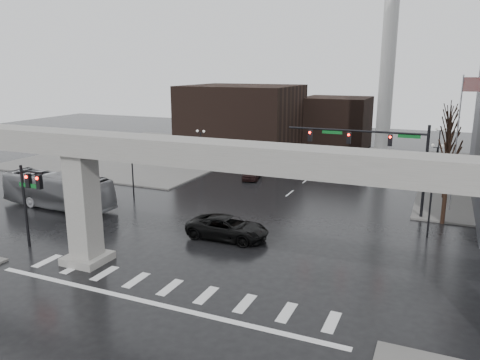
# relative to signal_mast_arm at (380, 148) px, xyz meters

# --- Properties ---
(ground) EXTENTS (160.00, 160.00, 0.00)m
(ground) POSITION_rel_signal_mast_arm_xyz_m (-8.99, -18.80, -5.83)
(ground) COLOR black
(ground) RESTS_ON ground
(sidewalk_nw) EXTENTS (28.00, 36.00, 0.15)m
(sidewalk_nw) POSITION_rel_signal_mast_arm_xyz_m (-34.99, 17.20, -5.75)
(sidewalk_nw) COLOR #605F5C
(sidewalk_nw) RESTS_ON ground
(elevated_guideway) EXTENTS (48.00, 2.60, 8.70)m
(elevated_guideway) POSITION_rel_signal_mast_arm_xyz_m (-7.73, -18.80, 1.05)
(elevated_guideway) COLOR gray
(elevated_guideway) RESTS_ON ground
(building_far_left) EXTENTS (16.00, 14.00, 10.00)m
(building_far_left) POSITION_rel_signal_mast_arm_xyz_m (-22.99, 23.20, -0.83)
(building_far_left) COLOR black
(building_far_left) RESTS_ON ground
(building_far_mid) EXTENTS (10.00, 10.00, 8.00)m
(building_far_mid) POSITION_rel_signal_mast_arm_xyz_m (-10.99, 33.20, -1.83)
(building_far_mid) COLOR black
(building_far_mid) RESTS_ON ground
(smokestack) EXTENTS (3.60, 3.60, 30.00)m
(smokestack) POSITION_rel_signal_mast_arm_xyz_m (-2.99, 27.20, 7.52)
(smokestack) COLOR silver
(smokestack) RESTS_ON ground
(signal_mast_arm) EXTENTS (12.12, 0.43, 8.00)m
(signal_mast_arm) POSITION_rel_signal_mast_arm_xyz_m (0.00, 0.00, 0.00)
(signal_mast_arm) COLOR black
(signal_mast_arm) RESTS_ON ground
(signal_left_pole) EXTENTS (2.30, 0.30, 6.00)m
(signal_left_pole) POSITION_rel_signal_mast_arm_xyz_m (-21.24, -18.30, -1.76)
(signal_left_pole) COLOR black
(signal_left_pole) RESTS_ON ground
(flagpole_assembly) EXTENTS (2.06, 0.12, 12.00)m
(flagpole_assembly) POSITION_rel_signal_mast_arm_xyz_m (6.30, 3.20, 1.70)
(flagpole_assembly) COLOR silver
(flagpole_assembly) RESTS_ON ground
(lamp_right_0) EXTENTS (1.22, 0.32, 5.11)m
(lamp_right_0) POSITION_rel_signal_mast_arm_xyz_m (4.51, -4.80, -2.36)
(lamp_right_0) COLOR black
(lamp_right_0) RESTS_ON ground
(lamp_right_1) EXTENTS (1.22, 0.32, 5.11)m
(lamp_right_1) POSITION_rel_signal_mast_arm_xyz_m (4.51, 9.20, -2.36)
(lamp_right_1) COLOR black
(lamp_right_1) RESTS_ON ground
(lamp_right_2) EXTENTS (1.22, 0.32, 5.11)m
(lamp_right_2) POSITION_rel_signal_mast_arm_xyz_m (4.51, 23.20, -2.36)
(lamp_right_2) COLOR black
(lamp_right_2) RESTS_ON ground
(lamp_left_0) EXTENTS (1.22, 0.32, 5.11)m
(lamp_left_0) POSITION_rel_signal_mast_arm_xyz_m (-22.49, -4.80, -2.36)
(lamp_left_0) COLOR black
(lamp_left_0) RESTS_ON ground
(lamp_left_1) EXTENTS (1.22, 0.32, 5.11)m
(lamp_left_1) POSITION_rel_signal_mast_arm_xyz_m (-22.49, 9.20, -2.36)
(lamp_left_1) COLOR black
(lamp_left_1) RESTS_ON ground
(lamp_left_2) EXTENTS (1.22, 0.32, 5.11)m
(lamp_left_2) POSITION_rel_signal_mast_arm_xyz_m (-22.49, 23.20, -2.36)
(lamp_left_2) COLOR black
(lamp_left_2) RESTS_ON ground
(tree_right_0) EXTENTS (1.09, 1.58, 7.50)m
(tree_right_0) POSITION_rel_signal_mast_arm_xyz_m (5.54, -0.78, -3.04)
(tree_right_0) COLOR black
(tree_right_0) RESTS_ON ground
(tree_right_1) EXTENTS (1.09, 1.61, 7.67)m
(tree_right_1) POSITION_rel_signal_mast_arm_xyz_m (5.54, 7.22, -2.98)
(tree_right_1) COLOR black
(tree_right_1) RESTS_ON ground
(tree_right_2) EXTENTS (1.10, 1.63, 7.85)m
(tree_right_2) POSITION_rel_signal_mast_arm_xyz_m (5.54, 15.22, -2.91)
(tree_right_2) COLOR black
(tree_right_2) RESTS_ON ground
(tree_right_3) EXTENTS (1.11, 1.66, 8.02)m
(tree_right_3) POSITION_rel_signal_mast_arm_xyz_m (5.54, 23.22, -2.85)
(tree_right_3) COLOR black
(tree_right_3) RESTS_ON ground
(tree_right_4) EXTENTS (1.12, 1.69, 8.19)m
(tree_right_4) POSITION_rel_signal_mast_arm_xyz_m (5.54, 31.22, -2.79)
(tree_right_4) COLOR black
(tree_right_4) RESTS_ON ground
(pickup_truck) EXTENTS (6.23, 2.92, 1.73)m
(pickup_truck) POSITION_rel_signal_mast_arm_xyz_m (-9.31, -11.11, -4.97)
(pickup_truck) COLOR black
(pickup_truck) RESTS_ON ground
(city_bus) EXTENTS (11.70, 3.24, 3.23)m
(city_bus) POSITION_rel_signal_mast_arm_xyz_m (-27.06, -10.02, -4.22)
(city_bus) COLOR #98989C
(city_bus) RESTS_ON ground
(far_car) EXTENTS (2.57, 4.65, 1.50)m
(far_car) POSITION_rel_signal_mast_arm_xyz_m (-14.93, 7.57, -5.08)
(far_car) COLOR black
(far_car) RESTS_ON ground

